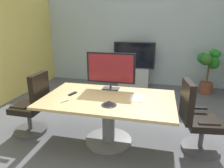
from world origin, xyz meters
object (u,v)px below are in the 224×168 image
potted_plant (208,66)px  remote_control (73,94)px  office_chair_left (33,109)px  tv_monitor (111,69)px  conference_phone (109,103)px  office_chair_right (197,123)px  wall_display_unit (134,71)px  conference_table (108,109)px

potted_plant → remote_control: (-2.59, -2.82, 0.00)m
office_chair_left → remote_control: (0.73, 0.07, 0.31)m
tv_monitor → office_chair_left: bearing=-159.6°
office_chair_left → conference_phone: office_chair_left is taller
office_chair_left → office_chair_right: size_ratio=1.00×
tv_monitor → potted_plant: size_ratio=0.70×
wall_display_unit → conference_phone: 3.36m
wall_display_unit → potted_plant: bearing=-6.2°
conference_table → office_chair_left: 1.34m
remote_control → conference_phone: bearing=-8.0°
conference_table → office_chair_left: office_chair_left is taller
conference_table → office_chair_right: (1.33, 0.07, -0.12)m
conference_table → wall_display_unit: bearing=90.0°
tv_monitor → office_chair_right: bearing=-14.3°
conference_table → wall_display_unit: size_ratio=1.54×
conference_table → conference_phone: bearing=-73.8°
office_chair_right → conference_phone: size_ratio=4.95×
wall_display_unit → remote_control: 3.11m
tv_monitor → conference_table: bearing=-81.5°
potted_plant → conference_table: bearing=-124.9°
office_chair_right → conference_table: bearing=85.7°
office_chair_right → remote_control: bearing=83.8°
conference_phone → remote_control: conference_phone is taller
office_chair_right → tv_monitor: tv_monitor is taller
tv_monitor → remote_control: size_ratio=4.94×
potted_plant → conference_phone: (-1.91, -3.12, 0.03)m
potted_plant → remote_control: size_ratio=7.04×
wall_display_unit → potted_plant: 2.02m
office_chair_right → conference_phone: bearing=98.0°
potted_plant → conference_phone: potted_plant is taller
office_chair_left → conference_table: bearing=91.9°
office_chair_left → tv_monitor: tv_monitor is taller
tv_monitor → wall_display_unit: (0.06, 2.63, -0.68)m
conference_table → office_chair_left: bearing=-178.3°
remote_control → conference_table: bearing=13.0°
wall_display_unit → remote_control: bearing=-101.3°
conference_table → tv_monitor: tv_monitor is taller
office_chair_right → conference_phone: office_chair_right is taller
potted_plant → conference_phone: 3.66m
office_chair_right → wall_display_unit: bearing=16.5°
conference_phone → potted_plant: bearing=58.6°
office_chair_left → wall_display_unit: (1.33, 3.11, -0.01)m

